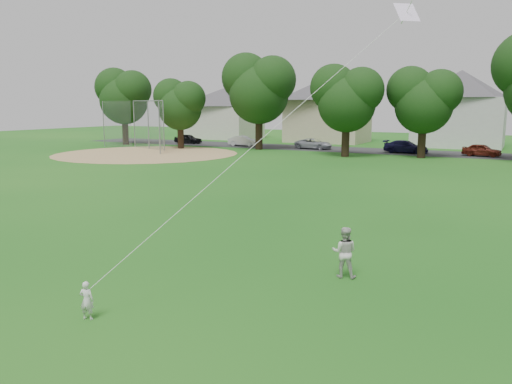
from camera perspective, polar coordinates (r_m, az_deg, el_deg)
The scene contains 10 objects.
ground at distance 13.26m, azimuth -5.71°, elevation -11.02°, with size 160.00×160.00×0.00m, color #124F14.
street at distance 52.90m, azimuth 20.74°, elevation 4.10°, with size 90.00×7.00×0.01m, color #2D2D30.
dirt_infield at distance 50.72m, azimuth -12.38°, elevation 4.29°, with size 18.00×18.00×0.02m, color #9E7F51.
toddler at distance 11.93m, azimuth -18.78°, elevation -11.65°, with size 0.32×0.21×0.89m, color silver.
older_boy at distance 14.08m, azimuth 10.05°, elevation -6.79°, with size 0.70×0.54×1.43m, color beige.
kite at distance 13.14m, azimuth 1.74°, elevation 7.04°, with size 2.90×4.77×12.00m.
baseball_backstop at distance 55.98m, azimuth -12.72°, elevation 7.46°, with size 11.28×5.19×5.23m.
tree_row at distance 47.14m, azimuth 25.94°, elevation 11.18°, with size 81.27×9.22×11.70m.
parked_cars at distance 51.72m, azimuth 21.89°, elevation 4.58°, with size 62.99×2.30×1.27m.
house_row at distance 62.77m, azimuth 21.17°, elevation 9.32°, with size 77.35×14.22×10.25m.
Camera 1 is at (7.00, -10.23, 4.71)m, focal length 35.00 mm.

